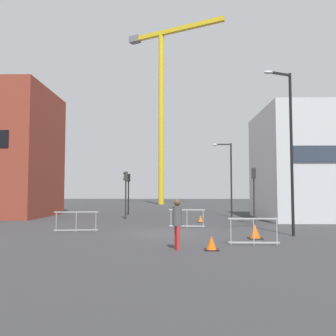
{
  "coord_description": "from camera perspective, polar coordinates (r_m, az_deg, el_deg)",
  "views": [
    {
      "loc": [
        0.45,
        -18.39,
        2.16
      ],
      "look_at": [
        0.0,
        6.63,
        3.77
      ],
      "focal_mm": 38.21,
      "sensor_mm": 36.0,
      "label": 1
    }
  ],
  "objects": [
    {
      "name": "ground",
      "position": [
        18.52,
        -0.37,
        -10.38
      ],
      "size": [
        160.0,
        160.0,
        0.0
      ],
      "primitive_type": "plane",
      "color": "#333335"
    },
    {
      "name": "construction_crane",
      "position": [
        59.85,
        -0.83,
        12.11
      ],
      "size": [
        15.65,
        8.51,
        28.85
      ],
      "color": "yellow",
      "rests_on": "ground"
    },
    {
      "name": "streetlamp_tall",
      "position": [
        18.44,
        18.69,
        4.17
      ],
      "size": [
        1.5,
        0.72,
        7.98
      ],
      "color": "black",
      "rests_on": "ground"
    },
    {
      "name": "streetlamp_short",
      "position": [
        30.53,
        9.66,
        -0.74
      ],
      "size": [
        1.64,
        0.26,
        6.21
      ],
      "color": "#232326",
      "rests_on": "ground"
    },
    {
      "name": "traffic_light_far",
      "position": [
        27.91,
        -6.77,
        -3.02
      ],
      "size": [
        0.39,
        0.3,
        3.65
      ],
      "color": "#2D2D30",
      "rests_on": "ground"
    },
    {
      "name": "traffic_light_island",
      "position": [
        32.7,
        -6.33,
        -3.05
      ],
      "size": [
        0.31,
        0.39,
        3.71
      ],
      "color": "black",
      "rests_on": "ground"
    },
    {
      "name": "traffic_light_verge",
      "position": [
        24.06,
        13.54,
        -2.81
      ],
      "size": [
        0.33,
        0.39,
        3.67
      ],
      "color": "#2D2D30",
      "rests_on": "ground"
    },
    {
      "name": "pedestrian_walking",
      "position": [
        13.34,
        1.48,
        -8.31
      ],
      "size": [
        0.34,
        0.34,
        1.85
      ],
      "color": "red",
      "rests_on": "ground"
    },
    {
      "name": "safety_barrier_left_run",
      "position": [
        19.67,
        -14.44,
        -8.22
      ],
      "size": [
        2.28,
        0.32,
        1.08
      ],
      "color": "#9EA0A5",
      "rests_on": "ground"
    },
    {
      "name": "safety_barrier_right_run",
      "position": [
        14.91,
        13.52,
        -9.73
      ],
      "size": [
        2.03,
        0.1,
        1.08
      ],
      "color": "#B2B5BA",
      "rests_on": "ground"
    },
    {
      "name": "safety_barrier_front",
      "position": [
        21.28,
        3.04,
        -7.98
      ],
      "size": [
        2.1,
        0.3,
        1.08
      ],
      "color": "#B2B5BA",
      "rests_on": "ground"
    },
    {
      "name": "traffic_cone_on_verge",
      "position": [
        16.93,
        13.72,
        -9.88
      ],
      "size": [
        0.64,
        0.64,
        0.65
      ],
      "color": "black",
      "rests_on": "ground"
    },
    {
      "name": "traffic_cone_orange",
      "position": [
        25.06,
        5.2,
        -8.12
      ],
      "size": [
        0.47,
        0.47,
        0.47
      ],
      "color": "black",
      "rests_on": "ground"
    },
    {
      "name": "traffic_cone_by_barrier",
      "position": [
        13.43,
        6.95,
        -11.87
      ],
      "size": [
        0.52,
        0.52,
        0.53
      ],
      "color": "black",
      "rests_on": "ground"
    }
  ]
}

